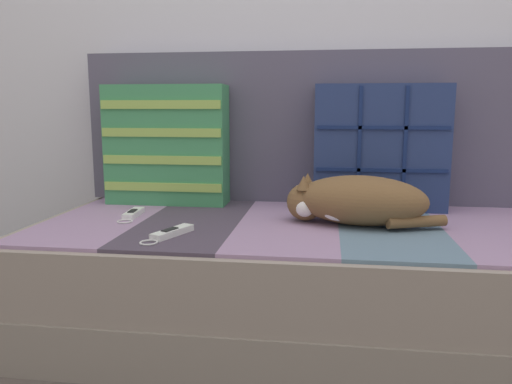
{
  "coord_description": "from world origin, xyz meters",
  "views": [
    {
      "loc": [
        -0.04,
        -1.43,
        0.7
      ],
      "look_at": [
        -0.25,
        0.03,
        0.45
      ],
      "focal_mm": 35.0,
      "sensor_mm": 36.0,
      "label": 1
    }
  ],
  "objects_px": {
    "couch": "(336,275)",
    "throw_pillow_striped": "(167,145)",
    "game_remote_far": "(171,233)",
    "game_remote_near": "(133,214)",
    "throw_pillow_quilted": "(380,148)",
    "sleeping_cat": "(353,201)"
  },
  "relations": [
    {
      "from": "couch",
      "to": "throw_pillow_striped",
      "type": "distance_m",
      "value": 0.77
    },
    {
      "from": "couch",
      "to": "game_remote_far",
      "type": "relative_size",
      "value": 9.76
    },
    {
      "from": "game_remote_near",
      "to": "couch",
      "type": "bearing_deg",
      "value": 2.1
    },
    {
      "from": "throw_pillow_quilted",
      "to": "throw_pillow_striped",
      "type": "height_order",
      "value": "throw_pillow_striped"
    },
    {
      "from": "game_remote_far",
      "to": "throw_pillow_striped",
      "type": "bearing_deg",
      "value": 108.5
    },
    {
      "from": "game_remote_near",
      "to": "throw_pillow_striped",
      "type": "bearing_deg",
      "value": 80.45
    },
    {
      "from": "throw_pillow_quilted",
      "to": "couch",
      "type": "bearing_deg",
      "value": -122.59
    },
    {
      "from": "throw_pillow_quilted",
      "to": "throw_pillow_striped",
      "type": "xyz_separation_m",
      "value": [
        -0.76,
        -0.0,
        0.0
      ]
    },
    {
      "from": "throw_pillow_quilted",
      "to": "throw_pillow_striped",
      "type": "distance_m",
      "value": 0.76
    },
    {
      "from": "throw_pillow_striped",
      "to": "game_remote_far",
      "type": "bearing_deg",
      "value": -71.5
    },
    {
      "from": "game_remote_far",
      "to": "throw_pillow_quilted",
      "type": "bearing_deg",
      "value": 37.94
    },
    {
      "from": "couch",
      "to": "sleeping_cat",
      "type": "bearing_deg",
      "value": -40.52
    },
    {
      "from": "game_remote_near",
      "to": "game_remote_far",
      "type": "relative_size",
      "value": 0.93
    },
    {
      "from": "sleeping_cat",
      "to": "throw_pillow_quilted",
      "type": "bearing_deg",
      "value": 68.83
    },
    {
      "from": "throw_pillow_striped",
      "to": "game_remote_far",
      "type": "xyz_separation_m",
      "value": [
        0.16,
        -0.47,
        -0.21
      ]
    },
    {
      "from": "throw_pillow_striped",
      "to": "throw_pillow_quilted",
      "type": "bearing_deg",
      "value": 0.04
    },
    {
      "from": "sleeping_cat",
      "to": "game_remote_far",
      "type": "relative_size",
      "value": 2.38
    },
    {
      "from": "couch",
      "to": "game_remote_far",
      "type": "distance_m",
      "value": 0.56
    },
    {
      "from": "throw_pillow_quilted",
      "to": "sleeping_cat",
      "type": "distance_m",
      "value": 0.31
    },
    {
      "from": "throw_pillow_quilted",
      "to": "game_remote_far",
      "type": "relative_size",
      "value": 2.27
    },
    {
      "from": "sleeping_cat",
      "to": "game_remote_far",
      "type": "xyz_separation_m",
      "value": [
        -0.51,
        -0.21,
        -0.06
      ]
    },
    {
      "from": "sleeping_cat",
      "to": "game_remote_near",
      "type": "distance_m",
      "value": 0.71
    }
  ]
}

